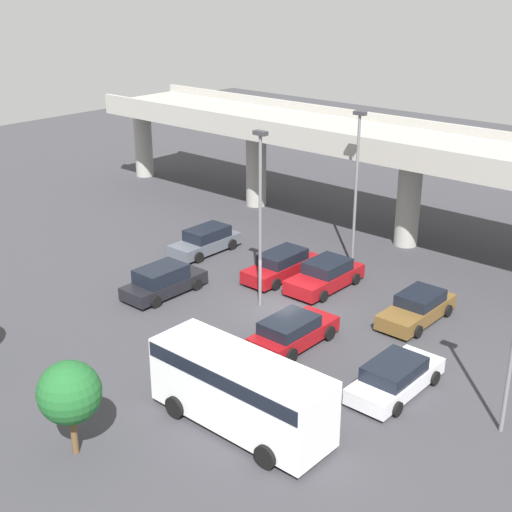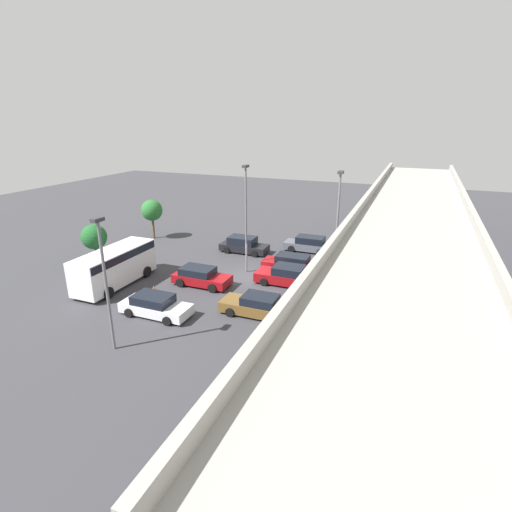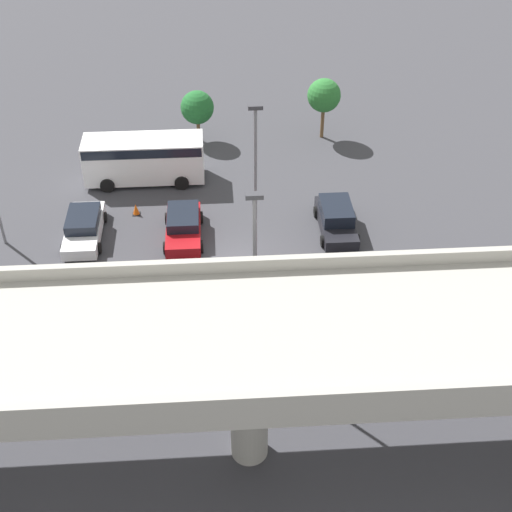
{
  "view_description": "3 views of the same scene",
  "coord_description": "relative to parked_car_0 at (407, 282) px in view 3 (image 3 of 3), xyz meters",
  "views": [
    {
      "loc": [
        20.59,
        -25.46,
        15.79
      ],
      "look_at": [
        -1.34,
        -0.53,
        2.63
      ],
      "focal_mm": 50.0,
      "sensor_mm": 36.0,
      "label": 1
    },
    {
      "loc": [
        28.06,
        12.19,
        12.55
      ],
      "look_at": [
        0.76,
        1.1,
        2.25
      ],
      "focal_mm": 28.0,
      "sensor_mm": 36.0,
      "label": 2
    },
    {
      "loc": [
        0.9,
        29.94,
        23.65
      ],
      "look_at": [
        -0.93,
        1.89,
        1.96
      ],
      "focal_mm": 50.0,
      "sensor_mm": 36.0,
      "label": 3
    }
  ],
  "objects": [
    {
      "name": "parked_car_5",
      "position": [
        14.3,
        0.29,
        -0.06
      ],
      "size": [
        2.08,
        4.77,
        1.42
      ],
      "rotation": [
        0.0,
        0.0,
        -1.57
      ],
      "color": "brown",
      "rests_on": "ground_plane"
    },
    {
      "name": "lamp_post_near_aisle",
      "position": [
        7.93,
        4.08,
        4.45
      ],
      "size": [
        0.7,
        0.35,
        8.95
      ],
      "color": "slate",
      "rests_on": "ground_plane"
    },
    {
      "name": "tree_front_left",
      "position": [
        1.94,
        -16.84,
        2.35
      ],
      "size": [
        2.25,
        2.25,
        4.23
      ],
      "color": "brown",
      "rests_on": "ground_plane"
    },
    {
      "name": "lamp_post_by_overpass",
      "position": [
        7.4,
        -3.47,
        4.47
      ],
      "size": [
        0.7,
        0.35,
        8.99
      ],
      "color": "slate",
      "rests_on": "ground_plane"
    },
    {
      "name": "parked_car_1",
      "position": [
        2.67,
        -5.81,
        0.01
      ],
      "size": [
        2.12,
        4.67,
        1.57
      ],
      "rotation": [
        0.0,
        0.0,
        1.57
      ],
      "color": "black",
      "rests_on": "ground_plane"
    },
    {
      "name": "parked_car_2",
      "position": [
        5.89,
        0.05,
        -0.01
      ],
      "size": [
        2.02,
        4.84,
        1.49
      ],
      "rotation": [
        0.0,
        0.0,
        -1.57
      ],
      "color": "maroon",
      "rests_on": "ground_plane"
    },
    {
      "name": "parked_car_0",
      "position": [
        0.0,
        0.0,
        0.0
      ],
      "size": [
        2.03,
        4.63,
        1.52
      ],
      "rotation": [
        0.0,
        0.0,
        -1.57
      ],
      "color": "#515660",
      "rests_on": "ground_plane"
    },
    {
      "name": "parked_car_3",
      "position": [
        8.59,
        0.52,
        -0.02
      ],
      "size": [
        2.24,
        4.81,
        1.52
      ],
      "rotation": [
        0.0,
        0.0,
        -1.57
      ],
      "color": "maroon",
      "rests_on": "ground_plane"
    },
    {
      "name": "highway_overpass",
      "position": [
        8.46,
        9.19,
        4.96
      ],
      "size": [
        51.3,
        7.01,
        7.18
      ],
      "color": "#9E9B93",
      "rests_on": "ground_plane"
    },
    {
      "name": "parked_car_6",
      "position": [
        16.84,
        -6.0,
        -0.06
      ],
      "size": [
        2.13,
        4.8,
        1.41
      ],
      "rotation": [
        0.0,
        0.0,
        1.57
      ],
      "color": "silver",
      "rests_on": "ground_plane"
    },
    {
      "name": "traffic_cone",
      "position": [
        14.13,
        -8.09,
        -0.4
      ],
      "size": [
        0.44,
        0.44,
        0.7
      ],
      "color": "black",
      "rests_on": "ground_plane"
    },
    {
      "name": "parked_car_4",
      "position": [
        11.29,
        -5.69,
        -0.03
      ],
      "size": [
        2.16,
        4.53,
        1.43
      ],
      "rotation": [
        0.0,
        0.0,
        1.57
      ],
      "color": "maroon",
      "rests_on": "ground_plane"
    },
    {
      "name": "tree_front_centre",
      "position": [
        10.43,
        -16.91,
        1.72
      ],
      "size": [
        2.24,
        2.24,
        3.59
      ],
      "color": "brown",
      "rests_on": "ground_plane"
    },
    {
      "name": "ground_plane",
      "position": [
        8.46,
        -2.94,
        -0.73
      ],
      "size": [
        106.79,
        106.79,
        0.0
      ],
      "primitive_type": "plane",
      "color": "#38383D"
    },
    {
      "name": "shuttle_bus",
      "position": [
        13.76,
        -11.88,
        0.97
      ],
      "size": [
        7.33,
        2.68,
        2.86
      ],
      "color": "white",
      "rests_on": "ground_plane"
    }
  ]
}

